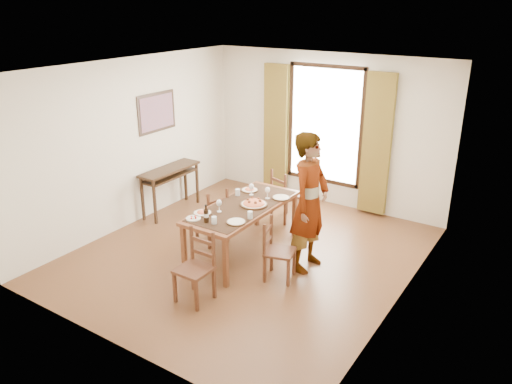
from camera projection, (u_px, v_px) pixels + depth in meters
The scene contains 22 objects.
ground at pixel (248, 254), 7.39m from camera, with size 5.00×5.00×0.00m, color #452F15.
room_shell at pixel (252, 152), 6.93m from camera, with size 4.60×5.10×2.74m.
console_table at pixel (170, 174), 8.64m from camera, with size 0.38×1.20×0.80m.
dining_table at pixel (243, 210), 7.19m from camera, with size 0.83×1.94×0.76m.
chair_west at pixel (213, 218), 7.59m from camera, with size 0.50×0.50×0.90m.
chair_north at pixel (285, 197), 8.38m from camera, with size 0.50×0.50×0.90m.
chair_south at pixel (196, 269), 6.14m from camera, with size 0.40×0.40×0.91m.
chair_east at pixel (278, 252), 6.61m from camera, with size 0.46×0.46×0.85m.
man at pixel (310, 203), 6.70m from camera, with size 0.47×0.71×1.94m, color gray.
plate_sw at pixel (202, 212), 6.88m from camera, with size 0.27×0.27×0.05m, color silver, non-canonical shape.
plate_se at pixel (236, 221), 6.60m from camera, with size 0.27×0.27×0.05m, color silver, non-canonical shape.
plate_nw at pixel (250, 189), 7.70m from camera, with size 0.27×0.27×0.05m, color silver, non-canonical shape.
plate_ne at pixel (281, 197), 7.41m from camera, with size 0.27×0.27×0.05m, color silver, non-canonical shape.
pasta_platter at pixel (254, 202), 7.15m from camera, with size 0.40×0.40×0.10m, color red, non-canonical shape.
caprese_plate at pixel (193, 218), 6.72m from camera, with size 0.20×0.20×0.04m, color silver, non-canonical shape.
wine_glass_a at pixel (219, 206), 6.92m from camera, with size 0.08×0.08×0.18m, color white, non-canonical shape.
wine_glass_b at pixel (267, 193), 7.38m from camera, with size 0.08×0.08×0.18m, color white, non-canonical shape.
wine_glass_c at pixel (251, 189), 7.52m from camera, with size 0.08×0.08×0.18m, color white, non-canonical shape.
tumbler_a at pixel (250, 215), 6.73m from camera, with size 0.07×0.07×0.10m, color silver.
tumbler_b at pixel (238, 192), 7.51m from camera, with size 0.07×0.07×0.10m, color silver.
tumbler_c at pixel (214, 220), 6.57m from camera, with size 0.07×0.07×0.10m, color silver.
wine_bottle at pixel (206, 213), 6.59m from camera, with size 0.07×0.07×0.25m, color black, non-canonical shape.
Camera 1 is at (3.69, -5.41, 3.53)m, focal length 35.00 mm.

